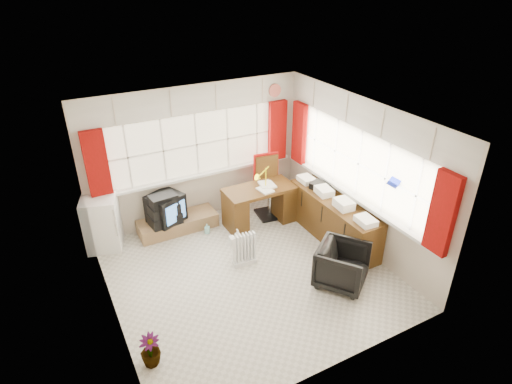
# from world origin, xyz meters

# --- Properties ---
(ground) EXTENTS (4.00, 4.00, 0.00)m
(ground) POSITION_xyz_m (0.00, 0.00, 0.00)
(ground) COLOR beige
(ground) RESTS_ON ground
(room_walls) EXTENTS (4.00, 4.00, 4.00)m
(room_walls) POSITION_xyz_m (0.00, 0.00, 1.50)
(room_walls) COLOR beige
(room_walls) RESTS_ON ground
(window_back) EXTENTS (3.70, 0.12, 3.60)m
(window_back) POSITION_xyz_m (0.00, 1.94, 0.95)
(window_back) COLOR beige
(window_back) RESTS_ON room_walls
(window_right) EXTENTS (0.12, 3.70, 3.60)m
(window_right) POSITION_xyz_m (1.94, 0.00, 0.95)
(window_right) COLOR beige
(window_right) RESTS_ON room_walls
(curtains) EXTENTS (3.83, 3.83, 1.15)m
(curtains) POSITION_xyz_m (0.92, 0.93, 1.46)
(curtains) COLOR #8E0708
(curtains) RESTS_ON room_walls
(overhead_cabinets) EXTENTS (3.98, 3.98, 0.48)m
(overhead_cabinets) POSITION_xyz_m (0.98, 0.98, 2.25)
(overhead_cabinets) COLOR silver
(overhead_cabinets) RESTS_ON room_walls
(desk) EXTENTS (1.27, 0.62, 0.76)m
(desk) POSITION_xyz_m (0.85, 1.22, 0.40)
(desk) COLOR #583714
(desk) RESTS_ON ground
(desk_lamp) EXTENTS (0.14, 0.12, 0.41)m
(desk_lamp) POSITION_xyz_m (0.96, 1.20, 1.01)
(desk_lamp) COLOR #FFED0A
(desk_lamp) RESTS_ON desk
(task_chair) EXTENTS (0.55, 0.58, 1.18)m
(task_chair) POSITION_xyz_m (1.19, 1.50, 0.63)
(task_chair) COLOR black
(task_chair) RESTS_ON ground
(office_chair) EXTENTS (0.99, 0.99, 0.65)m
(office_chair) POSITION_xyz_m (1.12, -0.84, 0.33)
(office_chair) COLOR black
(office_chair) RESTS_ON ground
(radiator) EXTENTS (0.38, 0.18, 0.56)m
(radiator) POSITION_xyz_m (0.05, 0.27, 0.23)
(radiator) COLOR white
(radiator) RESTS_ON ground
(credenza) EXTENTS (0.50, 2.00, 0.85)m
(credenza) POSITION_xyz_m (1.73, 0.20, 0.39)
(credenza) COLOR #583714
(credenza) RESTS_ON ground
(file_tray) EXTENTS (0.37, 0.41, 0.11)m
(file_tray) POSITION_xyz_m (1.76, 0.65, 0.81)
(file_tray) COLOR black
(file_tray) RESTS_ON credenza
(tv_bench) EXTENTS (1.40, 0.50, 0.25)m
(tv_bench) POSITION_xyz_m (-0.55, 1.72, 0.12)
(tv_bench) COLOR olive
(tv_bench) RESTS_ON ground
(crt_tv) EXTENTS (0.70, 0.68, 0.50)m
(crt_tv) POSITION_xyz_m (-0.74, 1.72, 0.50)
(crt_tv) COLOR black
(crt_tv) RESTS_ON tv_bench
(hifi_stack) EXTENTS (0.57, 0.40, 0.56)m
(hifi_stack) POSITION_xyz_m (-0.79, 1.62, 0.51)
(hifi_stack) COLOR black
(hifi_stack) RESTS_ON tv_bench
(mini_fridge) EXTENTS (0.68, 0.69, 0.93)m
(mini_fridge) POSITION_xyz_m (-1.80, 1.80, 0.47)
(mini_fridge) COLOR white
(mini_fridge) RESTS_ON ground
(spray_bottle_a) EXTENTS (0.13, 0.13, 0.30)m
(spray_bottle_a) POSITION_xyz_m (0.19, 0.79, 0.15)
(spray_bottle_a) COLOR silver
(spray_bottle_a) RESTS_ON ground
(spray_bottle_b) EXTENTS (0.11, 0.12, 0.18)m
(spray_bottle_b) POSITION_xyz_m (-0.13, 1.36, 0.09)
(spray_bottle_b) COLOR #96E0D7
(spray_bottle_b) RESTS_ON ground
(flower_vase) EXTENTS (0.31, 0.31, 0.44)m
(flower_vase) POSITION_xyz_m (-1.80, -0.94, 0.22)
(flower_vase) COLOR black
(flower_vase) RESTS_ON ground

